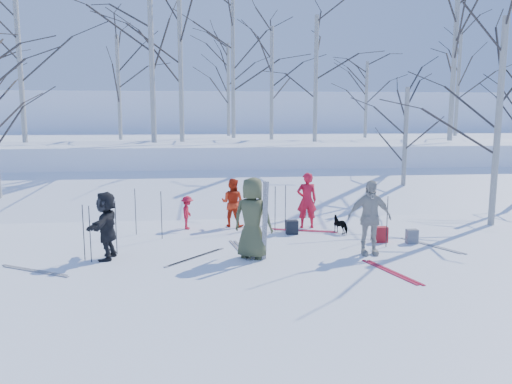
{
  "coord_description": "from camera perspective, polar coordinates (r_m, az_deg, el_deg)",
  "views": [
    {
      "loc": [
        -1.43,
        -12.05,
        3.43
      ],
      "look_at": [
        0.0,
        1.5,
        1.3
      ],
      "focal_mm": 35.0,
      "sensor_mm": 36.0,
      "label": 1
    }
  ],
  "objects": [
    {
      "name": "ski_pole_b",
      "position": [
        12.75,
        -15.71,
        -3.95
      ],
      "size": [
        0.02,
        0.02,
        1.34
      ],
      "primitive_type": "cylinder",
      "color": "black",
      "rests_on": "ground"
    },
    {
      "name": "ski_pole_c",
      "position": [
        12.45,
        -19.11,
        -4.42
      ],
      "size": [
        0.02,
        0.02,
        1.34
      ],
      "primitive_type": "cylinder",
      "color": "black",
      "rests_on": "ground"
    },
    {
      "name": "birch_plateau_g",
      "position": [
        22.55,
        -11.89,
        16.07
      ],
      "size": [
        6.37,
        6.37,
        8.24
      ],
      "primitive_type": null,
      "color": "silver",
      "rests_on": "snow_plateau"
    },
    {
      "name": "skier_grey_west",
      "position": [
        12.39,
        -16.72,
        -3.68
      ],
      "size": [
        0.67,
        1.56,
        1.63
      ],
      "primitive_type": "imported",
      "rotation": [
        0.0,
        0.0,
        4.58
      ],
      "color": "black",
      "rests_on": "ground"
    },
    {
      "name": "ski_pole_i",
      "position": [
        14.69,
        2.2,
        -1.95
      ],
      "size": [
        0.02,
        0.02,
        1.34
      ],
      "primitive_type": "cylinder",
      "color": "black",
      "rests_on": "ground"
    },
    {
      "name": "birch_edge_e",
      "position": [
        20.06,
        16.66,
        5.07
      ],
      "size": [
        3.72,
        3.72,
        4.45
      ],
      "primitive_type": null,
      "color": "silver",
      "rests_on": "ground"
    },
    {
      "name": "skier_red_north",
      "position": [
        15.19,
        5.82,
        -0.95
      ],
      "size": [
        0.63,
        0.42,
        1.69
      ],
      "primitive_type": "imported",
      "rotation": [
        0.0,
        0.0,
        3.11
      ],
      "color": "red",
      "rests_on": "ground"
    },
    {
      "name": "ski_pole_d",
      "position": [
        13.39,
        14.74,
        -3.3
      ],
      "size": [
        0.02,
        0.02,
        1.34
      ],
      "primitive_type": "cylinder",
      "color": "black",
      "rests_on": "ground"
    },
    {
      "name": "ski_pair_f",
      "position": [
        12.79,
        -1.75,
        -6.63
      ],
      "size": [
        0.83,
        1.97,
        0.02
      ],
      "primitive_type": null,
      "rotation": [
        0.0,
        0.0,
        0.17
      ],
      "color": "silver",
      "rests_on": "ground"
    },
    {
      "name": "skier_red_seated",
      "position": [
        15.14,
        -7.84,
        -2.35
      ],
      "size": [
        0.46,
        0.69,
        1.01
      ],
      "primitive_type": "imported",
      "rotation": [
        0.0,
        0.0,
        1.44
      ],
      "color": "red",
      "rests_on": "ground"
    },
    {
      "name": "backpack_grey",
      "position": [
        14.05,
        17.39,
        -4.86
      ],
      "size": [
        0.3,
        0.2,
        0.38
      ],
      "primitive_type": "cube",
      "color": "slate",
      "rests_on": "ground"
    },
    {
      "name": "birch_plateau_c",
      "position": [
        28.88,
        -3.19,
        11.56
      ],
      "size": [
        4.22,
        4.22,
        5.17
      ],
      "primitive_type": null,
      "color": "silver",
      "rests_on": "snow_plateau"
    },
    {
      "name": "ski_pole_f",
      "position": [
        14.02,
        -10.75,
        -2.62
      ],
      "size": [
        0.02,
        0.02,
        1.34
      ],
      "primitive_type": "cylinder",
      "color": "black",
      "rests_on": "ground"
    },
    {
      "name": "skier_cream_east",
      "position": [
        12.53,
        12.83,
        -2.87
      ],
      "size": [
        1.1,
        0.48,
        1.85
      ],
      "primitive_type": "imported",
      "rotation": [
        0.0,
        0.0,
        -0.03
      ],
      "color": "beige",
      "rests_on": "ground"
    },
    {
      "name": "backpack_dark",
      "position": [
        14.47,
        4.13,
        -4.03
      ],
      "size": [
        0.34,
        0.24,
        0.4
      ],
      "primitive_type": "cube",
      "color": "black",
      "rests_on": "ground"
    },
    {
      "name": "ski_pair_a",
      "position": [
        13.98,
        19.47,
        -5.8
      ],
      "size": [
        1.74,
        2.06,
        0.02
      ],
      "primitive_type": null,
      "rotation": [
        0.0,
        0.0,
        0.47
      ],
      "color": "silver",
      "rests_on": "ground"
    },
    {
      "name": "ski_pair_d",
      "position": [
        12.18,
        -23.99,
        -8.22
      ],
      "size": [
        1.83,
        2.07,
        0.02
      ],
      "primitive_type": null,
      "rotation": [
        0.0,
        0.0,
        1.05
      ],
      "color": "silver",
      "rests_on": "ground"
    },
    {
      "name": "ski_pair_c",
      "position": [
        12.24,
        -6.94,
        -7.41
      ],
      "size": [
        2.09,
        2.1,
        0.02
      ],
      "primitive_type": null,
      "rotation": [
        0.0,
        0.0,
        -0.74
      ],
      "color": "silver",
      "rests_on": "ground"
    },
    {
      "name": "birch_edge_b",
      "position": [
        16.97,
        25.95,
        7.05
      ],
      "size": [
        5.01,
        5.01,
        6.3
      ],
      "primitive_type": null,
      "color": "silver",
      "rests_on": "ground"
    },
    {
      "name": "birch_plateau_h",
      "position": [
        22.86,
        6.85,
        12.66
      ],
      "size": [
        4.46,
        4.46,
        5.52
      ],
      "primitive_type": null,
      "color": "silver",
      "rests_on": "snow_plateau"
    },
    {
      "name": "skier_redor_behind",
      "position": [
        15.31,
        -2.71,
        -1.22
      ],
      "size": [
        0.89,
        0.81,
        1.49
      ],
      "primitive_type": "imported",
      "rotation": [
        0.0,
        0.0,
        2.73
      ],
      "color": "red",
      "rests_on": "ground"
    },
    {
      "name": "far_hill",
      "position": [
        50.09,
        -4.42,
        7.23
      ],
      "size": [
        90.0,
        30.0,
        6.0
      ],
      "primitive_type": "cube",
      "color": "white",
      "rests_on": "ground"
    },
    {
      "name": "upright_ski_left",
      "position": [
        11.71,
        0.92,
        -3.35
      ],
      "size": [
        0.09,
        0.16,
        1.9
      ],
      "primitive_type": "cube",
      "rotation": [
        0.07,
        0.0,
        0.13
      ],
      "color": "silver",
      "rests_on": "ground"
    },
    {
      "name": "birch_plateau_j",
      "position": [
        25.38,
        -15.42,
        11.39
      ],
      "size": [
        4.07,
        4.07,
        4.95
      ],
      "primitive_type": null,
      "color": "silver",
      "rests_on": "snow_plateau"
    },
    {
      "name": "skier_olive_center",
      "position": [
        11.91,
        -0.4,
        -2.99
      ],
      "size": [
        1.13,
        0.97,
        1.96
      ],
      "primitive_type": "imported",
      "rotation": [
        0.0,
        0.0,
        2.71
      ],
      "color": "#444A2C",
      "rests_on": "ground"
    },
    {
      "name": "birch_plateau_d",
      "position": [
        24.33,
        -25.44,
        13.88
      ],
      "size": [
        5.78,
        5.78,
        7.4
      ],
      "primitive_type": null,
      "color": "silver",
      "rests_on": "snow_plateau"
    },
    {
      "name": "upright_ski_right",
      "position": [
        11.73,
        1.14,
        -3.32
      ],
      "size": [
        0.11,
        0.23,
        1.89
      ],
      "primitive_type": "cube",
      "rotation": [
        0.1,
        0.0,
        0.2
      ],
      "color": "silver",
      "rests_on": "ground"
    },
    {
      "name": "ski_pole_e",
      "position": [
        13.94,
        13.09,
        -2.76
      ],
      "size": [
        0.02,
        0.02,
        1.34
      ],
      "primitive_type": "cylinder",
      "color": "black",
      "rests_on": "ground"
    },
    {
      "name": "backpack_red",
      "position": [
        13.95,
        14.13,
        -4.73
      ],
      "size": [
        0.32,
        0.22,
        0.42
      ],
      "primitive_type": "cube",
      "color": "maroon",
      "rests_on": "ground"
    },
    {
      "name": "ski_pair_e",
      "position": [
        14.92,
        5.54,
        -4.41
      ],
      "size": [
        1.31,
        2.02,
        0.02
      ],
      "primitive_type": null,
      "rotation": [
        0.0,
        0.0,
        1.26
      ],
      "color": "#B01930",
      "rests_on": "ground"
    },
    {
      "name": "birch_plateau_f",
      "position": [
        24.6,
        1.8,
        12.26
      ],
      "size": [
        4.35,
        4.35,
        5.36
      ],
      "primitive_type": null,
      "color": "silver",
      "rests_on": "snow_plateau"
    },
    {
      "name": "birch_plateau_i",
      "position": [
        25.46,
        21.77,
        14.7
      ],
      "size": [
        6.31,
        6.31,
        8.16
      ],
      "primitive_type": null,
      "color": "silver",
      "rests_on": "snow_plateau"
    },
    {
      "name": "ski_pole_a",
      "position": [
        14.97,
        3.38,
        -1.75
      ],
      "size": [
        0.02,
        0.02,
        1.34
      ],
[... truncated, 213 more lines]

